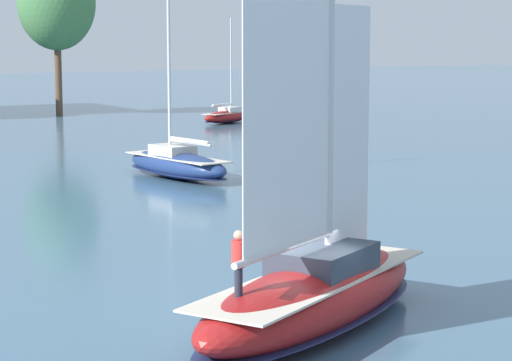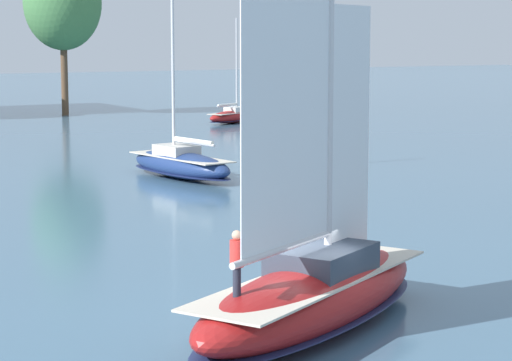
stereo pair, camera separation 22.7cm
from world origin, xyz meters
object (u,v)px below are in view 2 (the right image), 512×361
sailboat_moored_mid_channel (181,163)px  tree_shore_left (62,3)px  sailboat_main (313,288)px  sailboat_moored_far_slip (233,116)px

sailboat_moored_mid_channel → tree_shore_left: bearing=78.0°
sailboat_main → sailboat_moored_far_slip: (30.10, 58.93, -0.48)m
sailboat_main → sailboat_moored_mid_channel: size_ratio=1.20×
sailboat_main → sailboat_moored_mid_channel: (9.78, 28.19, -0.32)m
tree_shore_left → sailboat_moored_mid_channel: bearing=-102.0°
tree_shore_left → sailboat_moored_far_slip: 22.42m
tree_shore_left → sailboat_moored_far_slip: size_ratio=1.68×
sailboat_main → sailboat_moored_far_slip: bearing=62.9°
sailboat_moored_far_slip → sailboat_moored_mid_channel: bearing=-123.5°
sailboat_moored_mid_channel → sailboat_main: bearing=-109.1°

